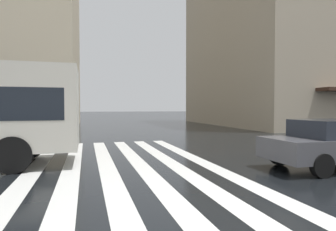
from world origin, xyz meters
The scene contains 4 objects.
ground_plane centered at (0.00, 0.00, 0.00)m, with size 220.00×220.00×0.00m, color black.
zebra_crossing centered at (4.00, 2.45, 0.00)m, with size 13.00×7.50×0.01m.
haussmann_block_corner centered at (21.40, -20.76, 10.25)m, with size 19.01×22.27×20.93m.
car_dark_grey centered at (2.50, -4.44, 0.76)m, with size 1.85×4.10×1.41m.
Camera 1 is at (-4.18, 2.53, 1.78)m, focal length 30.87 mm.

